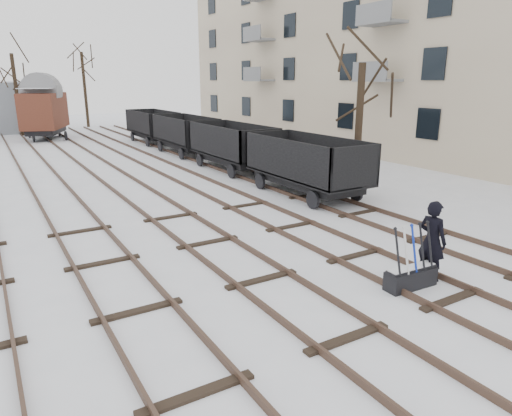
{
  "coord_description": "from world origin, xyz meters",
  "views": [
    {
      "loc": [
        -5.26,
        -8.49,
        4.6
      ],
      "look_at": [
        0.98,
        1.9,
        1.2
      ],
      "focal_mm": 32.0,
      "sensor_mm": 36.0,
      "label": 1
    }
  ],
  "objects_px": {
    "worker": "(432,241)",
    "box_van_wagon": "(44,110)",
    "freight_wagon_a": "(306,173)",
    "ground_frame": "(411,276)"
  },
  "relations": [
    {
      "from": "worker",
      "to": "box_van_wagon",
      "type": "relative_size",
      "value": 0.33
    },
    {
      "from": "worker",
      "to": "box_van_wagon",
      "type": "bearing_deg",
      "value": 2.06
    },
    {
      "from": "worker",
      "to": "freight_wagon_a",
      "type": "bearing_deg",
      "value": -21.86
    },
    {
      "from": "freight_wagon_a",
      "to": "worker",
      "type": "bearing_deg",
      "value": -107.0
    },
    {
      "from": "ground_frame",
      "to": "worker",
      "type": "distance_m",
      "value": 1.02
    },
    {
      "from": "worker",
      "to": "ground_frame",
      "type": "bearing_deg",
      "value": 92.73
    },
    {
      "from": "freight_wagon_a",
      "to": "box_van_wagon",
      "type": "height_order",
      "value": "box_van_wagon"
    },
    {
      "from": "ground_frame",
      "to": "box_van_wagon",
      "type": "distance_m",
      "value": 34.36
    },
    {
      "from": "ground_frame",
      "to": "freight_wagon_a",
      "type": "height_order",
      "value": "freight_wagon_a"
    },
    {
      "from": "ground_frame",
      "to": "freight_wagon_a",
      "type": "relative_size",
      "value": 0.25
    }
  ]
}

